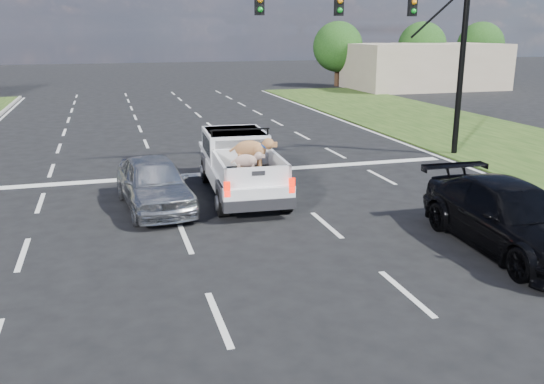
{
  "coord_description": "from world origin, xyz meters",
  "views": [
    {
      "loc": [
        -3.31,
        -8.59,
        4.66
      ],
      "look_at": [
        -0.24,
        2.0,
        1.55
      ],
      "focal_mm": 38.0,
      "sensor_mm": 36.0,
      "label": 1
    }
  ],
  "objects_px": {
    "traffic_signal": "(406,28)",
    "pickup_truck": "(241,164)",
    "black_coupe": "(511,217)",
    "silver_sedan": "(154,183)"
  },
  "relations": [
    {
      "from": "traffic_signal",
      "to": "black_coupe",
      "type": "height_order",
      "value": "traffic_signal"
    },
    {
      "from": "traffic_signal",
      "to": "silver_sedan",
      "type": "height_order",
      "value": "traffic_signal"
    },
    {
      "from": "pickup_truck",
      "to": "silver_sedan",
      "type": "distance_m",
      "value": 2.69
    },
    {
      "from": "traffic_signal",
      "to": "pickup_truck",
      "type": "height_order",
      "value": "traffic_signal"
    },
    {
      "from": "traffic_signal",
      "to": "black_coupe",
      "type": "xyz_separation_m",
      "value": [
        -2.2,
        -9.11,
        -4.0
      ]
    },
    {
      "from": "black_coupe",
      "to": "traffic_signal",
      "type": "bearing_deg",
      "value": 78.48
    },
    {
      "from": "pickup_truck",
      "to": "silver_sedan",
      "type": "relative_size",
      "value": 1.27
    },
    {
      "from": "pickup_truck",
      "to": "silver_sedan",
      "type": "xyz_separation_m",
      "value": [
        -2.57,
        -0.75,
        -0.2
      ]
    },
    {
      "from": "silver_sedan",
      "to": "black_coupe",
      "type": "distance_m",
      "value": 8.91
    },
    {
      "from": "pickup_truck",
      "to": "traffic_signal",
      "type": "bearing_deg",
      "value": 27.7
    }
  ]
}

